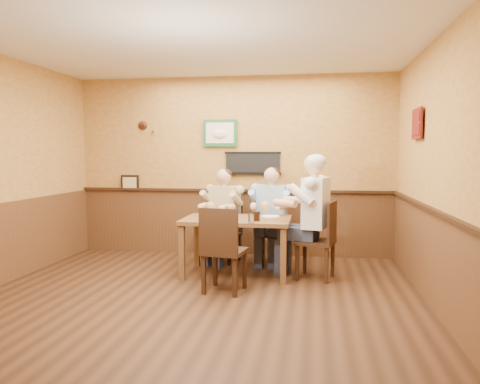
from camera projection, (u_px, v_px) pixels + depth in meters
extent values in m
plane|color=#311C0E|center=(193.00, 302.00, 5.02)|extent=(5.00, 5.00, 0.00)
cube|color=silver|center=(191.00, 36.00, 4.80)|extent=(5.00, 5.00, 0.02)
cube|color=#C89246|center=(233.00, 166.00, 7.37)|extent=(5.00, 0.02, 2.80)
cube|color=#C89246|center=(70.00, 191.00, 2.45)|extent=(5.00, 0.02, 2.80)
cube|color=#C89246|center=(443.00, 174.00, 4.52)|extent=(0.02, 5.00, 2.80)
cube|color=brown|center=(233.00, 223.00, 7.42)|extent=(5.00, 0.02, 1.00)
cube|color=brown|center=(438.00, 265.00, 4.60)|extent=(0.02, 5.00, 1.00)
cube|color=black|center=(253.00, 163.00, 7.28)|extent=(0.88, 0.03, 0.34)
cube|color=#1F5C30|center=(220.00, 133.00, 7.32)|extent=(0.54, 0.03, 0.42)
cube|color=black|center=(130.00, 183.00, 7.62)|extent=(0.30, 0.03, 0.26)
cube|color=maroon|center=(417.00, 124.00, 5.52)|extent=(0.03, 0.48, 0.36)
cube|color=brown|center=(237.00, 220.00, 6.15)|extent=(1.40, 0.90, 0.05)
cube|color=brown|center=(182.00, 253.00, 5.90)|extent=(0.07, 0.07, 0.70)
cube|color=brown|center=(283.00, 256.00, 5.70)|extent=(0.07, 0.07, 0.70)
cube|color=brown|center=(197.00, 241.00, 6.67)|extent=(0.07, 0.07, 0.70)
cube|color=brown|center=(287.00, 244.00, 6.47)|extent=(0.07, 0.07, 0.70)
cylinder|color=white|center=(206.00, 215.00, 5.96)|extent=(0.09, 0.09, 0.14)
cylinder|color=silver|center=(251.00, 218.00, 5.73)|extent=(0.09, 0.09, 0.11)
cylinder|color=black|center=(256.00, 216.00, 5.89)|extent=(0.11, 0.11, 0.12)
cylinder|color=red|center=(227.00, 211.00, 6.17)|extent=(0.05, 0.05, 0.17)
cylinder|color=white|center=(219.00, 214.00, 6.20)|extent=(0.05, 0.05, 0.10)
cylinder|color=black|center=(227.00, 215.00, 6.13)|extent=(0.04, 0.04, 0.09)
cylinder|color=white|center=(218.00, 214.00, 6.46)|extent=(0.27, 0.27, 0.02)
cylinder|color=white|center=(271.00, 216.00, 6.27)|extent=(0.31, 0.31, 0.02)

